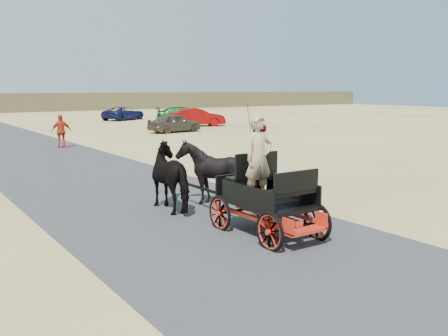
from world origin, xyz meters
TOP-DOWN VIEW (x-y plane):
  - ground at (0.00, 0.00)m, footprint 140.00×140.00m
  - road at (0.00, 0.00)m, footprint 6.00×140.00m
  - carriage at (0.81, 0.12)m, footprint 1.30×2.40m
  - horse_left at (0.26, 3.12)m, footprint 0.91×2.01m
  - horse_right at (1.36, 3.12)m, footprint 1.37×1.54m
  - driver_man at (0.61, 0.17)m, footprint 0.66×0.43m
  - passenger_woman at (1.11, 0.72)m, footprint 0.77×0.60m
  - pedestrian at (1.76, 17.94)m, footprint 1.01×0.43m
  - car_a at (11.01, 22.87)m, footprint 3.99×1.98m
  - car_b at (15.17, 26.77)m, footprint 4.70×2.86m
  - car_c at (16.26, 30.84)m, footprint 5.24×3.81m
  - car_d at (13.38, 37.39)m, footprint 5.05×4.09m

SIDE VIEW (x-z plane):
  - ground at x=0.00m, z-range 0.00..0.00m
  - road at x=0.00m, z-range 0.00..0.01m
  - carriage at x=0.81m, z-range 0.00..0.72m
  - car_d at x=13.38m, z-range 0.00..1.28m
  - car_a at x=11.01m, z-range 0.00..1.31m
  - car_c at x=16.26m, z-range 0.00..1.41m
  - car_b at x=15.17m, z-range 0.00..1.46m
  - horse_left at x=0.26m, z-range 0.00..1.70m
  - horse_right at x=1.36m, z-range 0.00..1.70m
  - pedestrian at x=1.76m, z-range 0.00..1.73m
  - passenger_woman at x=1.11m, z-range 0.72..2.30m
  - driver_man at x=0.61m, z-range 0.72..2.52m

